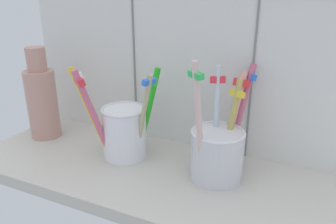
{
  "coord_description": "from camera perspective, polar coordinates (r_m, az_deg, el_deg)",
  "views": [
    {
      "loc": [
        20.12,
        -40.71,
        29.69
      ],
      "look_at": [
        0.0,
        2.51,
        11.28
      ],
      "focal_mm": 35.68,
      "sensor_mm": 36.0,
      "label": 1
    }
  ],
  "objects": [
    {
      "name": "toothbrush_cup_right",
      "position": [
        0.51,
        8.55,
        -6.21
      ],
      "size": [
        8.04,
        13.33,
        18.71
      ],
      "color": "silver",
      "rests_on": "counter_slab"
    },
    {
      "name": "tile_wall_back",
      "position": [
        0.57,
        4.16,
        13.8
      ],
      "size": [
        64.0,
        2.2,
        45.0
      ],
      "color": "silver",
      "rests_on": "ground"
    },
    {
      "name": "toothbrush_cup_left",
      "position": [
        0.56,
        -7.58,
        -2.93
      ],
      "size": [
        14.15,
        11.17,
        16.12
      ],
      "color": "white",
      "rests_on": "counter_slab"
    },
    {
      "name": "ceramic_vase",
      "position": [
        0.67,
        -20.74,
        2.05
      ],
      "size": [
        5.6,
        5.6,
        17.18
      ],
      "color": "tan",
      "rests_on": "counter_slab"
    },
    {
      "name": "counter_slab",
      "position": [
        0.54,
        -1.15,
        -11.18
      ],
      "size": [
        64.0,
        22.0,
        2.0
      ],
      "primitive_type": "cube",
      "color": "#BCB7AD",
      "rests_on": "ground"
    }
  ]
}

